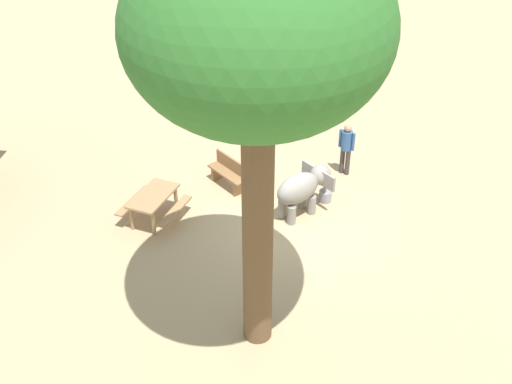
{
  "coord_description": "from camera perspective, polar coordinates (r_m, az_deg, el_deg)",
  "views": [
    {
      "loc": [
        -13.05,
        -0.28,
        9.6
      ],
      "look_at": [
        0.19,
        0.92,
        0.8
      ],
      "focal_mm": 42.85,
      "sensor_mm": 36.0,
      "label": 1
    }
  ],
  "objects": [
    {
      "name": "wooden_bench",
      "position": [
        17.44,
        -2.53,
        1.9
      ],
      "size": [
        1.28,
        1.26,
        0.88
      ],
      "rotation": [
        0.0,
        0.0,
        0.77
      ],
      "color": "olive",
      "rests_on": "ground_plane"
    },
    {
      "name": "feed_bucket",
      "position": [
        17.05,
        6.48,
        -0.37
      ],
      "size": [
        0.36,
        0.36,
        0.32
      ],
      "primitive_type": "cylinder",
      "color": "gray",
      "rests_on": "ground_plane"
    },
    {
      "name": "ground_plane",
      "position": [
        16.2,
        3.17,
        -2.89
      ],
      "size": [
        60.0,
        60.0,
        0.0
      ],
      "primitive_type": "plane",
      "color": "tan"
    },
    {
      "name": "picnic_table_near",
      "position": [
        16.2,
        -9.54,
        -0.83
      ],
      "size": [
        1.87,
        1.86,
        0.78
      ],
      "rotation": [
        0.0,
        0.0,
        5.98
      ],
      "color": "#9E7A51",
      "rests_on": "ground_plane"
    },
    {
      "name": "person_handler",
      "position": [
        17.97,
        8.43,
        4.33
      ],
      "size": [
        0.32,
        0.45,
        1.62
      ],
      "rotation": [
        0.0,
        0.0,
        2.61
      ],
      "color": "#3F3833",
      "rests_on": "ground_plane"
    },
    {
      "name": "shade_tree_main",
      "position": [
        9.6,
        0.2,
        14.59
      ],
      "size": [
        4.61,
        4.22,
        8.24
      ],
      "color": "brown",
      "rests_on": "ground_plane"
    },
    {
      "name": "elephant",
      "position": [
        16.17,
        4.4,
        0.41
      ],
      "size": [
        1.68,
        1.69,
        1.25
      ],
      "rotation": [
        0.0,
        0.0,
        5.49
      ],
      "color": "gray",
      "rests_on": "ground_plane"
    }
  ]
}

